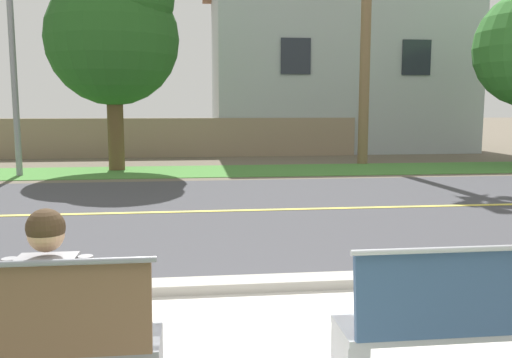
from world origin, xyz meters
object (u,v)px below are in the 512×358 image
at_px(bench_right, 472,325).
at_px(streetlamp, 14,27).
at_px(bench_left, 11,348).
at_px(seated_person_grey, 54,299).
at_px(shade_tree_left, 116,29).

relative_size(bench_right, streetlamp, 0.25).
bearing_deg(bench_left, seated_person_grey, 39.07).
bearing_deg(shade_tree_left, streetlamp, -163.63).
bearing_deg(streetlamp, bench_right, -62.34).
distance_m(bench_left, shade_tree_left, 13.26).
height_order(bench_left, bench_right, same).
bearing_deg(shade_tree_left, bench_left, -85.65).
bearing_deg(seated_person_grey, bench_right, -3.69).
height_order(bench_right, seated_person_grey, seated_person_grey).
relative_size(streetlamp, shade_tree_left, 1.10).
relative_size(bench_right, seated_person_grey, 1.36).
bearing_deg(bench_right, shade_tree_left, 106.56).
distance_m(bench_left, streetlamp, 12.97).
bearing_deg(bench_left, shade_tree_left, 94.35).
bearing_deg(bench_right, seated_person_grey, 176.31).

